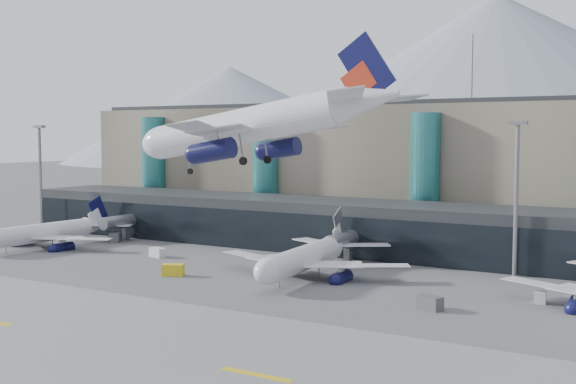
% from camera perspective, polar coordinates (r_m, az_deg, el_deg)
% --- Properties ---
extents(ground, '(900.00, 900.00, 0.00)m').
position_cam_1_polar(ground, '(95.41, -7.78, -9.67)').
color(ground, '#515154').
rests_on(ground, ground).
extents(runway_strip, '(400.00, 40.00, 0.04)m').
position_cam_1_polar(runway_strip, '(84.57, -14.21, -11.62)').
color(runway_strip, slate).
rests_on(runway_strip, ground).
extents(runway_markings, '(128.00, 1.00, 0.02)m').
position_cam_1_polar(runway_markings, '(84.56, -14.21, -11.60)').
color(runway_markings, gold).
rests_on(runway_markings, ground).
extents(concourse, '(170.00, 27.00, 10.00)m').
position_cam_1_polar(concourse, '(143.54, 6.62, -2.85)').
color(concourse, black).
rests_on(concourse, ground).
extents(terminal_main, '(130.00, 30.00, 31.00)m').
position_cam_1_polar(terminal_main, '(182.41, 3.57, 2.05)').
color(terminal_main, gray).
rests_on(terminal_main, ground).
extents(teal_towers, '(116.40, 19.40, 46.00)m').
position_cam_1_polar(teal_towers, '(163.72, 4.16, 1.26)').
color(teal_towers, '#297373').
rests_on(teal_towers, ground).
extents(lightmast_left, '(3.00, 1.20, 25.60)m').
position_cam_1_polar(lightmast_left, '(181.05, -18.98, 1.47)').
color(lightmast_left, slate).
rests_on(lightmast_left, ground).
extents(lightmast_mid, '(3.00, 1.20, 25.60)m').
position_cam_1_polar(lightmast_mid, '(123.93, 17.59, 0.19)').
color(lightmast_mid, slate).
rests_on(lightmast_mid, ground).
extents(hero_jet, '(34.70, 35.83, 11.54)m').
position_cam_1_polar(hero_jet, '(80.45, -1.57, 6.24)').
color(hero_jet, silver).
rests_on(hero_jet, ground).
extents(jet_parked_left, '(34.21, 33.51, 11.03)m').
position_cam_1_polar(jet_parked_left, '(159.64, -17.97, -2.58)').
color(jet_parked_left, silver).
rests_on(jet_parked_left, ground).
extents(jet_parked_mid, '(35.69, 35.17, 11.53)m').
position_cam_1_polar(jet_parked_mid, '(121.02, 1.89, -4.49)').
color(jet_parked_mid, silver).
rests_on(jet_parked_mid, ground).
extents(veh_a, '(3.41, 2.32, 1.77)m').
position_cam_1_polar(veh_a, '(140.67, -10.26, -4.72)').
color(veh_a, silver).
rests_on(veh_a, ground).
extents(veh_c, '(3.74, 2.82, 1.85)m').
position_cam_1_polar(veh_c, '(99.43, 11.17, -8.58)').
color(veh_c, '#47464B').
rests_on(veh_c, ground).
extents(veh_f, '(3.74, 4.28, 2.12)m').
position_cam_1_polar(veh_f, '(162.00, -13.48, -3.49)').
color(veh_f, '#47464B').
rests_on(veh_f, ground).
extents(veh_g, '(1.89, 2.82, 1.54)m').
position_cam_1_polar(veh_g, '(107.39, 19.31, -7.86)').
color(veh_g, silver).
rests_on(veh_g, ground).
extents(veh_h, '(4.00, 3.18, 1.96)m').
position_cam_1_polar(veh_h, '(121.79, -9.07, -6.10)').
color(veh_h, gold).
rests_on(veh_h, ground).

